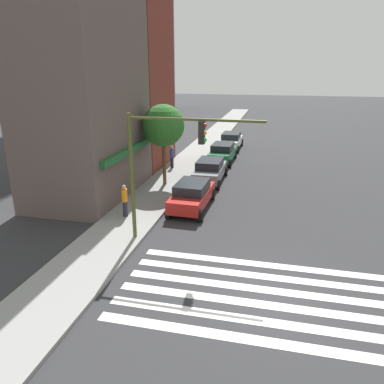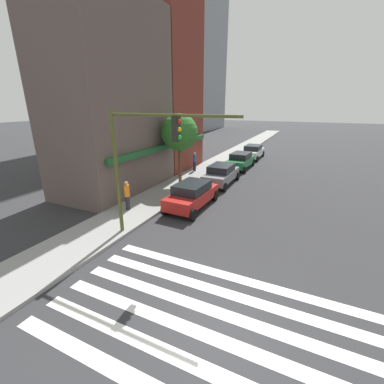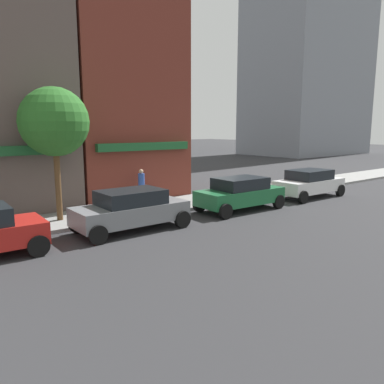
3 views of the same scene
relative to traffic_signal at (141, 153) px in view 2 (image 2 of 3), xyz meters
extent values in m
plane|color=#2D2D30|center=(-3.37, -4.94, -4.18)|extent=(200.00, 200.00, 0.00)
cube|color=gray|center=(-3.37, 2.56, -4.10)|extent=(120.00, 3.00, 0.15)
cube|color=silver|center=(-4.77, -4.94, -4.18)|extent=(0.46, 10.80, 0.01)
cube|color=silver|center=(-3.84, -4.94, -4.18)|extent=(0.46, 10.80, 0.01)
cube|color=silver|center=(-2.90, -4.94, -4.18)|extent=(0.46, 10.80, 0.01)
cube|color=silver|center=(-1.97, -4.94, -4.18)|extent=(0.46, 10.80, 0.01)
cube|color=silver|center=(-1.04, -4.94, -4.18)|extent=(0.46, 10.80, 0.01)
cube|color=brown|center=(5.70, 6.56, 2.28)|extent=(8.78, 5.00, 12.92)
cube|color=#1E592D|center=(5.70, 3.91, -1.18)|extent=(7.46, 0.30, 0.40)
cube|color=maroon|center=(13.33, 6.56, 3.49)|extent=(6.22, 5.00, 15.33)
cube|color=#1E592D|center=(13.33, 3.91, -1.18)|extent=(5.29, 0.30, 0.40)
cylinder|color=#474C1E|center=(0.00, 1.46, -1.19)|extent=(0.18, 0.18, 5.98)
cylinder|color=#474C1E|center=(0.00, -1.46, 1.60)|extent=(0.12, 5.83, 0.12)
cube|color=black|center=(0.00, -1.75, 1.07)|extent=(0.32, 0.24, 0.95)
sphere|color=red|center=(0.00, -1.88, 1.37)|extent=(0.18, 0.18, 0.18)
sphere|color=#EAAD14|center=(0.00, -1.88, 1.07)|extent=(0.18, 0.18, 0.18)
sphere|color=green|center=(0.00, -1.88, 0.77)|extent=(0.18, 0.18, 0.18)
cube|color=#B21E19|center=(4.65, -0.24, -3.49)|extent=(4.45, 1.91, 0.70)
cube|color=black|center=(4.65, -0.24, -2.86)|extent=(2.46, 1.72, 0.55)
cylinder|color=black|center=(2.85, 0.66, -3.84)|extent=(0.68, 0.22, 0.68)
cylinder|color=black|center=(2.85, -1.14, -3.84)|extent=(0.68, 0.22, 0.68)
cylinder|color=black|center=(6.44, 0.66, -3.84)|extent=(0.68, 0.22, 0.68)
cylinder|color=black|center=(6.44, -1.14, -3.84)|extent=(0.68, 0.22, 0.68)
cube|color=slate|center=(10.18, -0.24, -3.49)|extent=(4.41, 1.82, 0.70)
cube|color=black|center=(10.18, -0.24, -2.86)|extent=(2.43, 1.67, 0.55)
cylinder|color=black|center=(8.39, 0.66, -3.84)|extent=(0.68, 0.22, 0.68)
cylinder|color=black|center=(8.39, -1.14, -3.84)|extent=(0.68, 0.22, 0.68)
cylinder|color=black|center=(11.97, 0.66, -3.84)|extent=(0.68, 0.22, 0.68)
cylinder|color=black|center=(11.97, -1.14, -3.84)|extent=(0.68, 0.22, 0.68)
cube|color=#1E6638|center=(16.10, -0.24, -3.49)|extent=(4.45, 1.93, 0.70)
cube|color=black|center=(16.10, -0.24, -2.86)|extent=(2.47, 1.73, 0.55)
cylinder|color=black|center=(14.31, 0.66, -3.84)|extent=(0.68, 0.22, 0.68)
cylinder|color=black|center=(14.31, -1.14, -3.84)|extent=(0.68, 0.22, 0.68)
cylinder|color=black|center=(17.90, 0.66, -3.84)|extent=(0.68, 0.22, 0.68)
cylinder|color=black|center=(17.90, -1.14, -3.84)|extent=(0.68, 0.22, 0.68)
cube|color=white|center=(21.67, -0.24, -3.49)|extent=(4.42, 1.85, 0.70)
cube|color=black|center=(21.67, -0.24, -2.86)|extent=(2.44, 1.68, 0.55)
cylinder|color=black|center=(19.88, 0.66, -3.84)|extent=(0.68, 0.22, 0.68)
cylinder|color=black|center=(19.88, -1.14, -3.84)|extent=(0.68, 0.22, 0.68)
cylinder|color=black|center=(23.46, 0.66, -3.84)|extent=(0.68, 0.22, 0.68)
cylinder|color=black|center=(23.46, -1.14, -3.84)|extent=(0.68, 0.22, 0.68)
cylinder|color=#23232D|center=(2.29, 2.90, -3.60)|extent=(0.26, 0.26, 0.85)
cylinder|color=orange|center=(2.29, 2.90, -2.83)|extent=(0.32, 0.32, 0.70)
sphere|color=tan|center=(2.29, 2.90, -2.37)|extent=(0.22, 0.22, 0.22)
cylinder|color=#23232D|center=(12.71, 3.30, -3.60)|extent=(0.26, 0.26, 0.85)
cylinder|color=#2D4C9E|center=(12.71, 3.30, -2.83)|extent=(0.32, 0.32, 0.70)
sphere|color=tan|center=(12.71, 3.30, -2.37)|extent=(0.22, 0.22, 0.22)
cylinder|color=brown|center=(8.36, 2.56, -2.50)|extent=(0.24, 0.24, 3.06)
sphere|color=#286623|center=(8.36, 2.56, -0.01)|extent=(2.76, 2.76, 2.76)
camera|label=1|loc=(-15.17, -4.90, 3.69)|focal=35.00mm
camera|label=2|loc=(-9.01, -6.69, 2.00)|focal=24.00mm
camera|label=3|loc=(3.36, -12.80, -0.27)|focal=35.00mm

